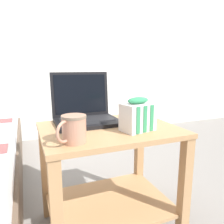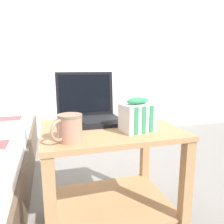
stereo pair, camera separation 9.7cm
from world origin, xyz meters
TOP-DOWN VIEW (x-y plane):
  - back_wall at (0.00, 1.62)m, footprint 8.00×0.05m
  - bedside_table at (0.00, 0.00)m, footprint 0.62×0.48m
  - laptop at (-0.07, 0.14)m, footprint 0.31×0.26m
  - mug_front_left at (-0.20, -0.15)m, footprint 0.12×0.10m
  - snack_bag at (0.10, -0.10)m, footprint 0.16×0.12m
  - cell_phone at (0.22, 0.13)m, footprint 0.11×0.15m

SIDE VIEW (x-z plane):
  - bedside_table at x=0.00m, z-range 0.07..0.60m
  - cell_phone at x=0.22m, z-range 0.53..0.54m
  - laptop at x=-0.07m, z-range 0.45..0.70m
  - mug_front_left at x=-0.20m, z-range 0.53..0.64m
  - snack_bag at x=0.10m, z-range 0.52..0.67m
  - back_wall at x=0.00m, z-range 0.00..2.50m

